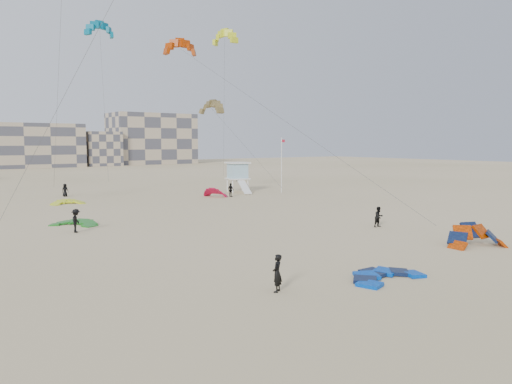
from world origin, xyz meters
TOP-DOWN VIEW (x-y plane):
  - ground at (0.00, 0.00)m, footprint 320.00×320.00m
  - kite_ground_blue at (3.08, -2.96)m, footprint 3.83×4.01m
  - kite_ground_orange at (14.14, -1.23)m, footprint 5.11×5.12m
  - kite_ground_green at (-4.94, 23.03)m, footprint 5.34×5.32m
  - kite_ground_red_far at (15.83, 35.04)m, footprint 4.38×4.34m
  - kite_ground_yellow at (-1.52, 37.98)m, footprint 3.68×3.89m
  - kitesurfer_main at (-2.70, -1.48)m, footprint 0.77×0.71m
  - kitesurfer_b at (14.90, 7.68)m, footprint 0.86×0.70m
  - kitesurfer_c at (-5.84, 19.44)m, footprint 1.16×1.35m
  - kitesurfer_d at (17.35, 33.81)m, footprint 0.62×1.08m
  - kitesurfer_e at (0.34, 46.29)m, footprint 0.88×0.66m
  - kitesurfer_f at (31.93, 54.33)m, footprint 1.16×1.46m
  - kite_fly_orange at (9.51, 31.80)m, footprint 6.85×32.18m
  - kite_fly_olive at (16.94, 37.72)m, footprint 8.25×9.74m
  - kite_fly_yellow at (24.99, 47.29)m, footprint 6.66×9.85m
  - kite_fly_teal_b at (10.42, 61.27)m, footprint 4.72×9.00m
  - lifeguard_tower_near at (21.38, 38.31)m, footprint 3.52×5.99m
  - flagpole at (25.81, 34.15)m, footprint 0.61×0.09m
  - condo_mid at (10.00, 130.00)m, footprint 32.00×16.00m
  - condo_east at (50.00, 132.00)m, footprint 26.00×14.00m
  - condo_fill_right at (32.00, 128.00)m, footprint 10.00×10.00m

SIDE VIEW (x-z plane):
  - ground at x=0.00m, z-range 0.00..0.00m
  - kite_ground_blue at x=3.08m, z-range -0.36..0.36m
  - kite_ground_orange at x=14.14m, z-range -1.98..1.98m
  - kite_ground_green at x=-4.94m, z-range -0.56..0.56m
  - kite_ground_red_far at x=15.83m, z-range -1.61..1.61m
  - kite_ground_yellow at x=-1.52m, z-range -0.85..0.85m
  - kitesurfer_f at x=31.93m, z-range 0.00..1.55m
  - kitesurfer_e at x=0.34m, z-range 0.00..1.65m
  - kitesurfer_b at x=14.90m, z-range 0.00..1.67m
  - kitesurfer_d at x=17.35m, z-range 0.00..1.73m
  - kitesurfer_main at x=-2.70m, z-range 0.00..1.76m
  - kitesurfer_c at x=-5.84m, z-range 0.00..1.82m
  - lifeguard_tower_near at x=21.38m, z-range -0.02..4.12m
  - flagpole at x=25.81m, z-range 0.20..7.73m
  - condo_fill_right at x=32.00m, z-range 0.00..10.00m
  - condo_mid at x=10.00m, z-range 0.00..12.00m
  - condo_east at x=50.00m, z-range 0.00..16.00m
  - kite_fly_olive at x=16.94m, z-range 5.42..17.14m
  - kite_fly_orange at x=9.51m, z-range 8.48..25.94m
  - kite_fly_yellow at x=24.99m, z-range 11.23..34.16m
  - kite_fly_teal_b at x=10.42m, z-range 12.08..36.96m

